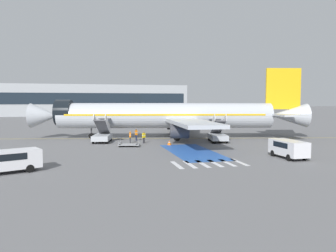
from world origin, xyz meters
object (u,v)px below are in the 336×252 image
at_px(fuel_tanker, 167,119).
at_px(baggage_cart, 129,145).
at_px(boarding_stairs_forward, 102,135).
at_px(boarding_stairs_aft, 218,135).
at_px(ground_crew_2, 144,137).
at_px(terminal_building, 94,100).
at_px(service_van_0, 5,160).
at_px(ground_crew_1, 130,136).
at_px(ground_crew_0, 136,134).
at_px(airliner, 170,116).
at_px(service_van_1, 288,147).
at_px(traffic_cone_0, 169,143).

distance_m(fuel_tanker, baggage_cart, 32.36).
distance_m(boarding_stairs_forward, boarding_stairs_aft, 16.06).
relative_size(baggage_cart, ground_crew_2, 1.81).
height_order(fuel_tanker, terminal_building, terminal_building).
height_order(fuel_tanker, service_van_0, fuel_tanker).
xyz_separation_m(fuel_tanker, ground_crew_2, (-9.46, -27.32, -0.79)).
relative_size(boarding_stairs_forward, ground_crew_1, 3.27).
xyz_separation_m(service_van_0, ground_crew_0, (12.85, 19.12, -0.11)).
bearing_deg(terminal_building, service_van_0, -93.92).
distance_m(baggage_cart, terminal_building, 96.37).
bearing_deg(ground_crew_1, airliner, -45.85).
bearing_deg(terminal_building, airliner, -83.08).
xyz_separation_m(service_van_1, baggage_cart, (-14.50, 11.99, -0.83)).
xyz_separation_m(fuel_tanker, baggage_cart, (-11.77, -30.11, -1.44)).
relative_size(fuel_tanker, service_van_0, 1.64).
distance_m(fuel_tanker, terminal_building, 67.94).
xyz_separation_m(ground_crew_0, ground_crew_1, (-1.20, -2.87, -0.01)).
distance_m(service_van_1, traffic_cone_0, 15.44).
relative_size(fuel_tanker, service_van_1, 2.05).
bearing_deg(ground_crew_0, service_van_1, 14.97).
bearing_deg(terminal_building, ground_crew_0, -86.59).
bearing_deg(ground_crew_2, service_van_1, -81.23).
distance_m(boarding_stairs_aft, service_van_1, 14.28).
relative_size(service_van_1, ground_crew_2, 2.80).
xyz_separation_m(boarding_stairs_forward, ground_crew_0, (4.81, 0.72, -0.01)).
xyz_separation_m(airliner, ground_crew_2, (-4.75, -5.03, -2.59)).
xyz_separation_m(service_van_1, terminal_building, (-18.16, 108.11, 5.10)).
relative_size(service_van_1, baggage_cart, 1.55).
height_order(airliner, ground_crew_2, airliner).
height_order(ground_crew_0, traffic_cone_0, ground_crew_0).
height_order(service_van_1, ground_crew_0, service_van_1).
xyz_separation_m(ground_crew_1, ground_crew_2, (1.80, -0.38, -0.06)).
bearing_deg(boarding_stairs_aft, airliner, 145.99).
bearing_deg(terminal_building, fuel_tanker, -76.85).
height_order(service_van_1, baggage_cart, service_van_1).
xyz_separation_m(service_van_1, ground_crew_1, (-13.98, 15.16, -0.12)).
bearing_deg(airliner, boarding_stairs_aft, -124.01).
bearing_deg(ground_crew_0, airliner, 88.05).
relative_size(baggage_cart, ground_crew_0, 1.68).
bearing_deg(baggage_cart, ground_crew_2, 152.94).
xyz_separation_m(ground_crew_0, ground_crew_2, (0.60, -3.25, -0.08)).
xyz_separation_m(boarding_stairs_forward, terminal_building, (-0.56, 90.80, 5.19)).
xyz_separation_m(boarding_stairs_aft, terminal_building, (-16.31, 93.95, 5.20)).
distance_m(airliner, ground_crew_2, 7.39).
distance_m(boarding_stairs_forward, ground_crew_1, 4.21).
relative_size(boarding_stairs_aft, terminal_building, 0.07).
relative_size(service_van_1, ground_crew_1, 2.63).
xyz_separation_m(service_van_1, traffic_cone_0, (-9.22, 12.36, -0.77)).
height_order(ground_crew_0, ground_crew_1, ground_crew_0).
bearing_deg(service_van_1, boarding_stairs_aft, 96.45).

